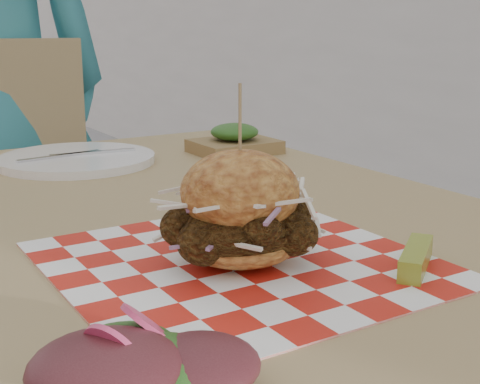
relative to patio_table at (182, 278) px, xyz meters
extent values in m
cube|color=tan|center=(0.00, 0.00, 0.06)|extent=(0.80, 1.20, 0.04)
cylinder|color=#333338|center=(0.34, 0.54, -0.32)|extent=(0.05, 0.05, 0.71)
cube|color=tan|center=(0.00, 0.81, -0.22)|extent=(0.50, 0.50, 0.04)
cube|color=tan|center=(0.04, 1.01, 0.03)|extent=(0.42, 0.13, 0.50)
cylinder|color=#333338|center=(0.14, 0.60, -0.46)|extent=(0.03, 0.03, 0.43)
cylinder|color=#333338|center=(0.21, 0.95, -0.46)|extent=(0.03, 0.03, 0.43)
cube|color=red|center=(-0.02, -0.17, 0.08)|extent=(0.36, 0.36, 0.00)
ellipsoid|color=#C98739|center=(-0.02, -0.17, 0.10)|extent=(0.12, 0.12, 0.04)
ellipsoid|color=brown|center=(-0.02, -0.17, 0.12)|extent=(0.13, 0.12, 0.06)
ellipsoid|color=#C98739|center=(-0.02, -0.17, 0.15)|extent=(0.12, 0.12, 0.08)
cylinder|color=tan|center=(-0.02, -0.17, 0.22)|extent=(0.00, 0.00, 0.09)
cube|color=olive|center=(0.12, -0.28, 0.09)|extent=(0.09, 0.07, 0.02)
ellipsoid|color=#3F1419|center=(-0.17, -0.34, 0.09)|extent=(0.08, 0.08, 0.03)
ellipsoid|color=#144816|center=(-0.19, -0.31, 0.09)|extent=(0.08, 0.08, 0.03)
ellipsoid|color=#144816|center=(-0.22, -0.32, 0.09)|extent=(0.08, 0.08, 0.03)
ellipsoid|color=#144816|center=(-0.19, -0.37, 0.09)|extent=(0.08, 0.08, 0.03)
cylinder|color=#CF3967|center=(-0.19, -0.32, 0.11)|extent=(0.05, 0.05, 0.04)
cylinder|color=white|center=(0.00, 0.40, 0.09)|extent=(0.27, 0.27, 0.01)
cube|color=silver|center=(-0.03, 0.40, 0.09)|extent=(0.15, 0.03, 0.00)
cube|color=silver|center=(0.03, 0.40, 0.09)|extent=(0.15, 0.03, 0.00)
cube|color=olive|center=(0.28, 0.34, 0.09)|extent=(0.15, 0.12, 0.02)
ellipsoid|color=#144816|center=(0.28, 0.34, 0.12)|extent=(0.09, 0.09, 0.03)
camera|label=1|loc=(-0.36, -0.72, 0.32)|focal=50.00mm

